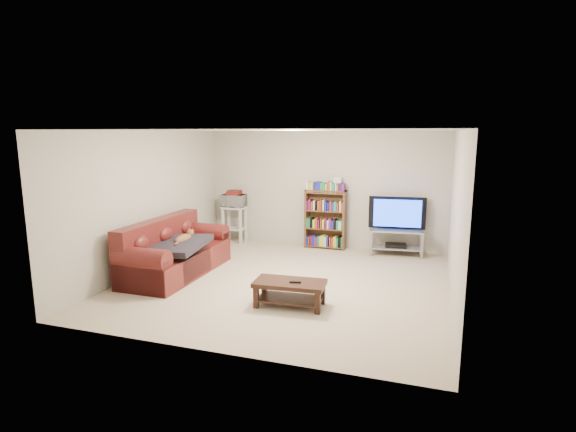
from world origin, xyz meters
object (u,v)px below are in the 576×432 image
at_px(tv_stand, 396,238).
at_px(bookshelf, 325,218).
at_px(sofa, 173,255).
at_px(coffee_table, 290,289).

xyz_separation_m(tv_stand, bookshelf, (-1.45, 0.10, 0.29)).
bearing_deg(tv_stand, sofa, -151.28).
xyz_separation_m(coffee_table, bookshelf, (-0.28, 3.26, 0.38)).
xyz_separation_m(sofa, coffee_table, (2.34, -0.78, -0.08)).
distance_m(sofa, tv_stand, 4.24).
bearing_deg(sofa, coffee_table, -18.32).
height_order(sofa, tv_stand, sofa).
distance_m(tv_stand, bookshelf, 1.48).
height_order(coffee_table, tv_stand, tv_stand).
xyz_separation_m(coffee_table, tv_stand, (1.17, 3.16, 0.10)).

